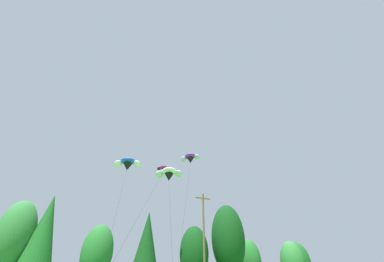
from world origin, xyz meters
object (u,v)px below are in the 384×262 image
object	(u,v)px
utility_pole	(204,241)
parafoil_kite_high_magenta	(163,169)
parafoil_kite_far_blue_white	(128,164)
parafoil_kite_mid_purple	(190,158)
parafoil_kite_low_white	(169,174)

from	to	relation	value
utility_pole	parafoil_kite_high_magenta	bearing A→B (deg)	123.09
parafoil_kite_far_blue_white	parafoil_kite_mid_purple	bearing A→B (deg)	5.85
parafoil_kite_high_magenta	utility_pole	bearing A→B (deg)	-56.91
parafoil_kite_far_blue_white	utility_pole	bearing A→B (deg)	-6.73
parafoil_kite_high_magenta	parafoil_kite_low_white	xyz separation A→B (m)	(-1.06, -7.70, -4.03)
parafoil_kite_high_magenta	parafoil_kite_low_white	world-z (taller)	parafoil_kite_high_magenta
utility_pole	parafoil_kite_mid_purple	size ratio (longest dim) A/B	0.68
utility_pole	parafoil_kite_far_blue_white	xyz separation A→B (m)	(-10.63, 1.25, 9.48)
parafoil_kite_far_blue_white	parafoil_kite_low_white	world-z (taller)	parafoil_kite_far_blue_white
parafoil_kite_high_magenta	parafoil_kite_far_blue_white	world-z (taller)	parafoil_kite_high_magenta
parafoil_kite_high_magenta	parafoil_kite_far_blue_white	xyz separation A→B (m)	(-6.36, -5.29, -2.38)
parafoil_kite_high_magenta	parafoil_kite_far_blue_white	size ratio (longest dim) A/B	1.18
parafoil_kite_mid_purple	parafoil_kite_far_blue_white	bearing A→B (deg)	-174.15
parafoil_kite_high_magenta	parafoil_kite_low_white	distance (m)	8.75
parafoil_kite_far_blue_white	parafoil_kite_low_white	size ratio (longest dim) A/B	1.09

